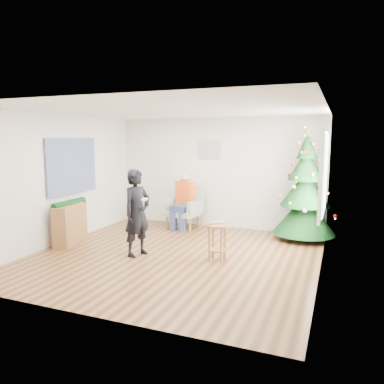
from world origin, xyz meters
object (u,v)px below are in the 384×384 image
at_px(stool, 217,242).
at_px(standing_man, 137,213).
at_px(console, 70,224).
at_px(christmas_tree, 305,190).
at_px(armchair, 184,212).

xyz_separation_m(stool, standing_man, (-1.44, -0.23, 0.45)).
bearing_deg(standing_man, console, 101.50).
bearing_deg(christmas_tree, standing_man, -139.95).
xyz_separation_m(standing_man, console, (-1.69, 0.20, -0.39)).
height_order(armchair, console, armchair).
bearing_deg(armchair, stool, -43.32).
bearing_deg(console, standing_man, -21.44).
relative_size(stool, console, 0.66).
height_order(christmas_tree, stool, christmas_tree).
bearing_deg(standing_man, stool, -62.40).
height_order(christmas_tree, console, christmas_tree).
height_order(standing_man, console, standing_man).
height_order(christmas_tree, standing_man, christmas_tree).
bearing_deg(christmas_tree, armchair, -179.92).
distance_m(armchair, standing_man, 2.31).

